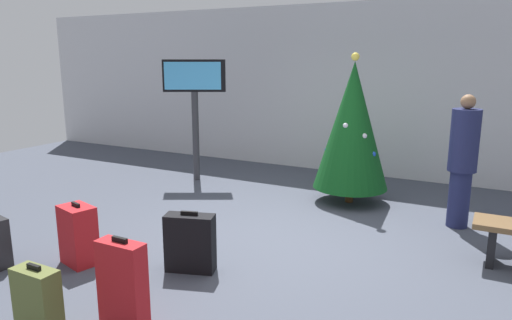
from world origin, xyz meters
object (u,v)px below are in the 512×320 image
at_px(flight_info_kiosk, 194,94).
at_px(suitcase_0, 123,286).
at_px(traveller_0, 463,159).
at_px(suitcase_4, 78,235).
at_px(suitcase_3, 38,302).
at_px(holiday_tree, 352,126).
at_px(suitcase_2, 190,243).

xyz_separation_m(flight_info_kiosk, suitcase_0, (2.24, -4.25, -1.17)).
bearing_deg(suitcase_0, traveller_0, 60.50).
distance_m(flight_info_kiosk, traveller_0, 4.48).
height_order(traveller_0, suitcase_0, traveller_0).
bearing_deg(traveller_0, suitcase_4, -138.14).
bearing_deg(suitcase_3, holiday_tree, 75.85).
relative_size(traveller_0, suitcase_3, 2.90).
bearing_deg(suitcase_4, traveller_0, 41.86).
bearing_deg(flight_info_kiosk, suitcase_0, -62.16).
distance_m(holiday_tree, suitcase_2, 3.30).
distance_m(flight_info_kiosk, suitcase_3, 5.08).
height_order(flight_info_kiosk, suitcase_4, flight_info_kiosk).
bearing_deg(suitcase_2, suitcase_0, -82.29).
height_order(holiday_tree, suitcase_0, holiday_tree).
height_order(flight_info_kiosk, suitcase_2, flight_info_kiosk).
bearing_deg(suitcase_2, suitcase_4, -160.28).
relative_size(suitcase_2, suitcase_3, 1.08).
xyz_separation_m(suitcase_0, suitcase_2, (-0.15, 1.13, -0.07)).
xyz_separation_m(holiday_tree, suitcase_4, (-1.92, -3.50, -0.86)).
distance_m(suitcase_3, suitcase_4, 1.33).
xyz_separation_m(flight_info_kiosk, suitcase_2, (2.09, -3.11, -1.24)).
height_order(flight_info_kiosk, traveller_0, flight_info_kiosk).
bearing_deg(suitcase_2, flight_info_kiosk, 123.86).
xyz_separation_m(suitcase_2, suitcase_4, (-1.16, -0.41, 0.02)).
bearing_deg(flight_info_kiosk, suitcase_2, -56.14).
bearing_deg(suitcase_3, suitcase_0, 34.12).
bearing_deg(suitcase_2, holiday_tree, 76.14).
height_order(flight_info_kiosk, suitcase_0, flight_info_kiosk).
relative_size(holiday_tree, suitcase_0, 2.83).
bearing_deg(suitcase_0, suitcase_4, 151.18).
height_order(suitcase_2, suitcase_4, suitcase_4).
bearing_deg(suitcase_0, holiday_tree, 81.80).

